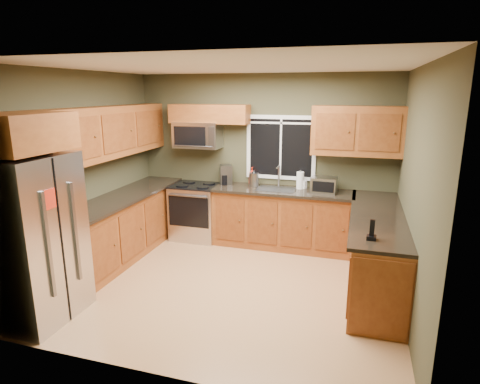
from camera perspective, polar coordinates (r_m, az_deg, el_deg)
The scene contains 29 objects.
floor at distance 5.32m, azimuth -1.64°, elevation -12.96°, with size 4.20×4.20×0.00m, color #B78050.
ceiling at distance 4.75m, azimuth -1.88°, elevation 17.46°, with size 4.20×4.20×0.00m, color white.
back_wall at distance 6.56m, azimuth 3.23°, elevation 4.70°, with size 4.20×4.20×0.00m, color #3D3C26.
front_wall at distance 3.27m, azimuth -11.79°, elevation -5.39°, with size 4.20×4.20×0.00m, color #3D3C26.
left_wall at distance 5.86m, azimuth -21.66°, elevation 2.57°, with size 3.60×3.60×0.00m, color #3D3C26.
right_wall at distance 4.66m, azimuth 23.57°, elevation -0.39°, with size 3.60×3.60×0.00m, color #3D3C26.
window at distance 6.45m, azimuth 5.82°, elevation 6.31°, with size 1.12×0.03×1.02m.
base_cabinets_left at distance 6.28m, azimuth -16.10°, elevation -4.74°, with size 0.60×2.65×0.90m, color brown.
countertop_left at distance 6.14m, azimuth -16.20°, elevation -0.61°, with size 0.65×2.65×0.04m, color black.
base_cabinets_back at distance 6.40m, azimuth 6.10°, elevation -3.89°, with size 2.17×0.60×0.90m, color brown.
countertop_back at distance 6.25m, azimuth 6.17°, elevation 0.14°, with size 2.17×0.65×0.04m, color black.
base_cabinets_peninsula at distance 5.42m, azimuth 18.83°, elevation -8.02°, with size 0.60×2.52×0.90m.
countertop_peninsula at distance 5.27m, azimuth 18.96°, elevation -3.23°, with size 0.65×2.50×0.04m, color black.
upper_cabinets_left at distance 6.07m, azimuth -18.10°, elevation 8.12°, with size 0.33×2.65×0.72m, color brown.
upper_cabinets_back_left at distance 6.57m, azimuth -4.39°, elevation 11.02°, with size 1.30×0.33×0.30m, color brown.
upper_cabinets_back_right at distance 6.16m, azimuth 16.30°, elevation 8.33°, with size 1.30×0.33×0.72m, color brown.
upper_cabinet_over_fridge at distance 4.57m, azimuth -28.89°, elevation 7.45°, with size 0.72×0.90×0.38m, color brown.
refrigerator at distance 4.80m, azimuth -27.28°, elevation -6.02°, with size 0.74×0.90×1.80m.
range at distance 6.78m, azimuth -6.22°, elevation -2.71°, with size 0.76×0.69×0.94m.
microwave at distance 6.65m, azimuth -6.05°, elevation 8.07°, with size 0.76×0.41×0.42m.
sink at distance 6.28m, azimuth 5.18°, elevation 0.54°, with size 0.60×0.42×0.36m.
toaster_oven at distance 6.16m, azimuth 11.85°, elevation 1.01°, with size 0.39×0.31×0.23m.
coffee_maker at distance 6.58m, azimuth -2.05°, elevation 2.41°, with size 0.27×0.30×0.31m.
kettle at distance 6.39m, azimuth 2.00°, elevation 1.86°, with size 0.20×0.20×0.28m.
paper_towel_roll at distance 6.32m, azimuth 8.55°, elevation 1.66°, with size 0.15×0.15×0.30m.
soap_bottle_a at distance 6.55m, azimuth 1.71°, elevation 2.31°, with size 0.11×0.11×0.28m, color red.
soap_bottle_b at distance 6.35m, azimuth 9.02°, elevation 1.32°, with size 0.08×0.09×0.19m, color white.
soap_bottle_c at distance 6.55m, azimuth 2.11°, elevation 1.75°, with size 0.12×0.12×0.16m, color white.
cordless_phone at distance 4.35m, azimuth 18.22°, elevation -5.64°, with size 0.10×0.10×0.22m.
Camera 1 is at (1.50, -4.49, 2.43)m, focal length 30.00 mm.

